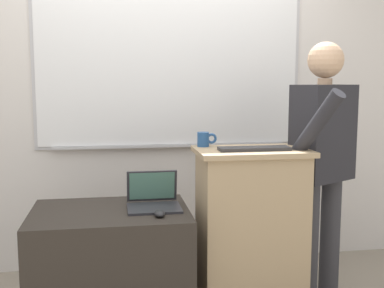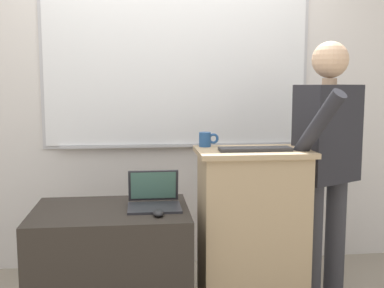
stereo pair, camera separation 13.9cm
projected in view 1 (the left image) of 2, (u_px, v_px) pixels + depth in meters
The scene contains 8 objects.
back_wall at pixel (161, 91), 3.71m from camera, with size 6.40×0.17×2.71m.
lectern_podium at pixel (251, 234), 2.90m from camera, with size 0.66×0.43×1.04m.
side_desk at pixel (111, 269), 2.79m from camera, with size 0.90×0.65×0.70m.
person_presenter at pixel (323, 154), 3.06m from camera, with size 0.58×0.68×1.68m.
laptop at pixel (153, 198), 2.82m from camera, with size 0.31×0.29×0.20m.
wireless_keyboard at pixel (254, 149), 2.77m from camera, with size 0.42×0.11×0.02m.
computer_mouse_by_laptop at pixel (160, 213), 2.62m from camera, with size 0.06×0.10×0.03m.
coffee_mug at pixel (204, 139), 2.93m from camera, with size 0.12×0.07×0.09m.
Camera 1 is at (-0.37, -2.38, 1.44)m, focal length 45.00 mm.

